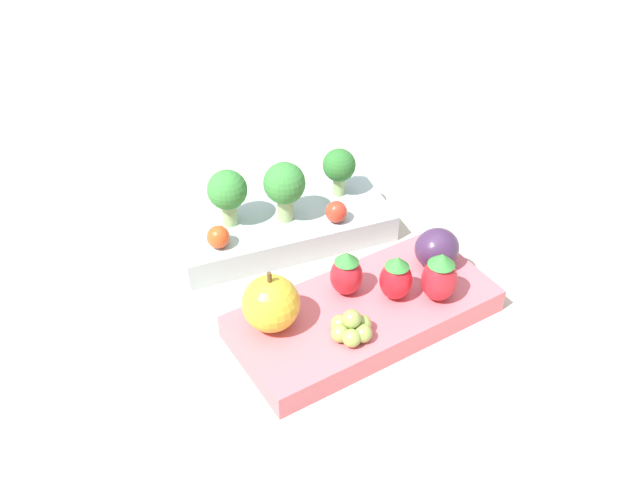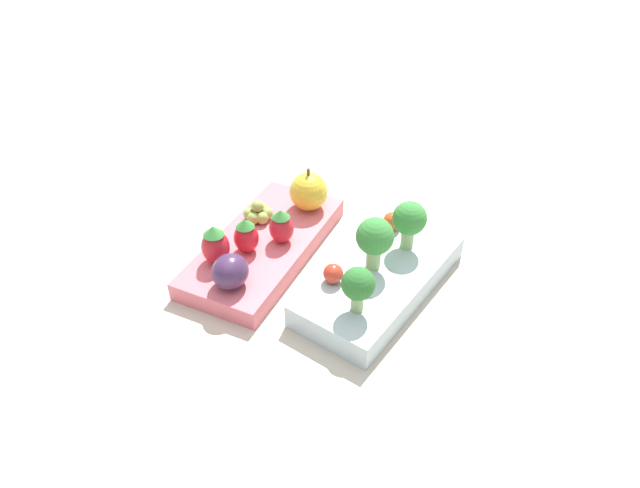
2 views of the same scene
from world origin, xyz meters
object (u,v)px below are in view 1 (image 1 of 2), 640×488
object	(u,v)px
apple	(271,303)
strawberry_1	(396,278)
broccoli_floret_1	(284,185)
broccoli_floret_0	(339,167)
strawberry_0	(440,277)
broccoli_floret_2	(227,192)
plum	(437,248)
cherry_tomato_1	(218,237)
cherry_tomato_0	(336,212)
bento_box_savoury	(282,225)
bento_box_fruit	(364,313)
strawberry_2	(346,273)
grape_cluster	(351,327)

from	to	relation	value
apple	strawberry_1	distance (m)	0.11
apple	broccoli_floret_1	bearing A→B (deg)	57.79
broccoli_floret_0	strawberry_0	world-z (taller)	broccoli_floret_0
broccoli_floret_2	plum	size ratio (longest dim) A/B	1.41
strawberry_1	broccoli_floret_2	bearing A→B (deg)	117.36
strawberry_1	strawberry_0	bearing A→B (deg)	-31.78
broccoli_floret_2	cherry_tomato_1	world-z (taller)	broccoli_floret_2
apple	plum	xyz separation A→B (m)	(0.16, -0.00, -0.01)
cherry_tomato_0	apple	distance (m)	0.14
broccoli_floret_2	broccoli_floret_0	bearing A→B (deg)	-3.89
broccoli_floret_1	plum	bearing A→B (deg)	-54.10
bento_box_savoury	strawberry_1	xyz separation A→B (m)	(0.03, -0.15, 0.03)
strawberry_0	strawberry_1	distance (m)	0.04
bento_box_savoury	broccoli_floret_0	bearing A→B (deg)	1.52
broccoli_floret_1	broccoli_floret_0	bearing A→B (deg)	9.90
bento_box_fruit	broccoli_floret_2	size ratio (longest dim) A/B	4.00
strawberry_2	plum	size ratio (longest dim) A/B	1.05
bento_box_savoury	broccoli_floret_2	size ratio (longest dim) A/B	3.86
cherry_tomato_1	grape_cluster	world-z (taller)	cherry_tomato_1
broccoli_floret_2	grape_cluster	world-z (taller)	broccoli_floret_2
broccoli_floret_2	strawberry_2	xyz separation A→B (m)	(0.05, -0.13, -0.02)
strawberry_2	plum	bearing A→B (deg)	-5.58
broccoli_floret_0	plum	size ratio (longest dim) A/B	1.23
plum	strawberry_1	bearing A→B (deg)	-163.11
strawberry_0	strawberry_1	bearing A→B (deg)	148.22
broccoli_floret_2	strawberry_2	size ratio (longest dim) A/B	1.34
broccoli_floret_2	apple	world-z (taller)	broccoli_floret_2
bento_box_fruit	strawberry_2	xyz separation A→B (m)	(-0.01, 0.02, 0.03)
bento_box_savoury	cherry_tomato_0	world-z (taller)	cherry_tomato_0
bento_box_fruit	grape_cluster	distance (m)	0.04
bento_box_savoury	plum	size ratio (longest dim) A/B	5.43
broccoli_floret_0	apple	distance (m)	0.19
grape_cluster	cherry_tomato_0	bearing A→B (deg)	63.93
cherry_tomato_0	strawberry_2	xyz separation A→B (m)	(-0.04, -0.08, 0.00)
cherry_tomato_1	broccoli_floret_0	bearing A→B (deg)	7.95
broccoli_floret_0	plum	distance (m)	0.13
broccoli_floret_2	bento_box_savoury	bearing A→B (deg)	-10.96
broccoli_floret_1	strawberry_1	world-z (taller)	broccoli_floret_1
broccoli_floret_1	apple	distance (m)	0.14
strawberry_0	grape_cluster	world-z (taller)	strawberry_0
bento_box_savoury	broccoli_floret_0	size ratio (longest dim) A/B	4.41
bento_box_fruit	plum	world-z (taller)	plum
broccoli_floret_1	broccoli_floret_2	size ratio (longest dim) A/B	1.06
strawberry_1	grape_cluster	world-z (taller)	strawberry_1
apple	strawberry_0	distance (m)	0.14
broccoli_floret_0	strawberry_1	world-z (taller)	broccoli_floret_0
cherry_tomato_0	cherry_tomato_1	size ratio (longest dim) A/B	0.99
broccoli_floret_1	strawberry_0	distance (m)	0.17
apple	strawberry_2	bearing A→B (deg)	3.66
broccoli_floret_2	strawberry_1	size ratio (longest dim) A/B	1.34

